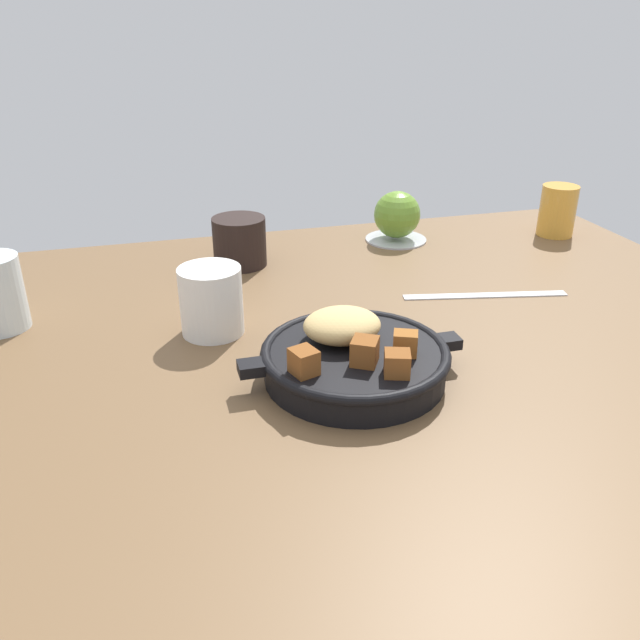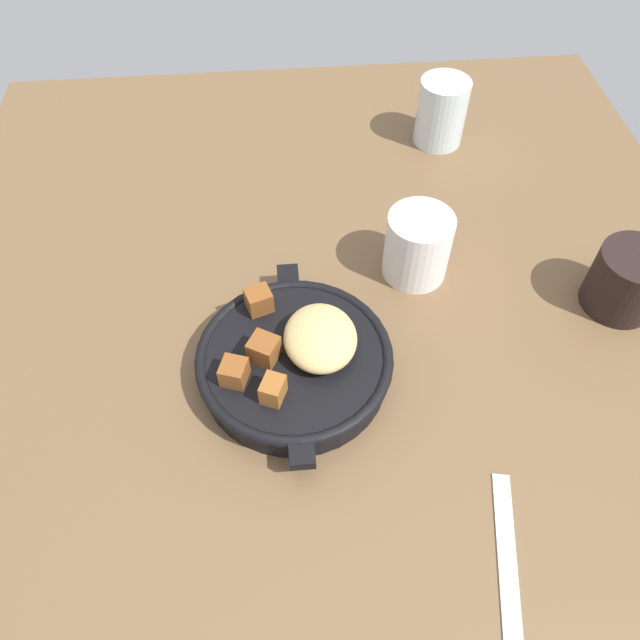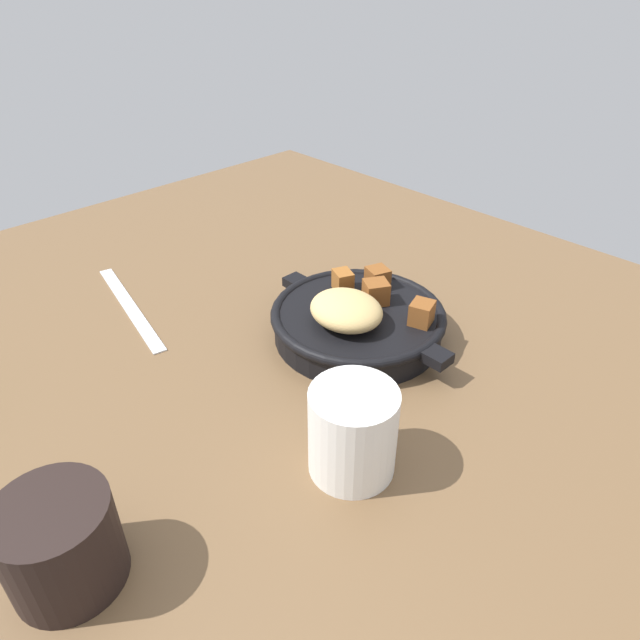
% 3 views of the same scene
% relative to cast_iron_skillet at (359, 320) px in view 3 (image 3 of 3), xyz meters
% --- Properties ---
extents(ground_plane, '(1.20, 0.95, 0.02)m').
position_rel_cast_iron_skillet_xyz_m(ground_plane, '(0.00, 0.05, -0.04)').
color(ground_plane, brown).
extents(cast_iron_skillet, '(0.24, 0.20, 0.07)m').
position_rel_cast_iron_skillet_xyz_m(cast_iron_skillet, '(0.00, 0.00, 0.00)').
color(cast_iron_skillet, black).
rests_on(cast_iron_skillet, ground_plane).
extents(butter_knife, '(0.23, 0.06, 0.00)m').
position_rel_cast_iron_skillet_xyz_m(butter_knife, '(0.25, 0.16, -0.02)').
color(butter_knife, silver).
rests_on(butter_knife, ground_plane).
extents(coffee_mug_dark, '(0.08, 0.08, 0.07)m').
position_rel_cast_iron_skillet_xyz_m(coffee_mug_dark, '(-0.06, 0.37, 0.01)').
color(coffee_mug_dark, black).
rests_on(coffee_mug_dark, ground_plane).
extents(white_creamer_pitcher, '(0.08, 0.08, 0.08)m').
position_rel_cast_iron_skillet_xyz_m(white_creamer_pitcher, '(-0.13, 0.15, 0.02)').
color(white_creamer_pitcher, white).
rests_on(white_creamer_pitcher, ground_plane).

